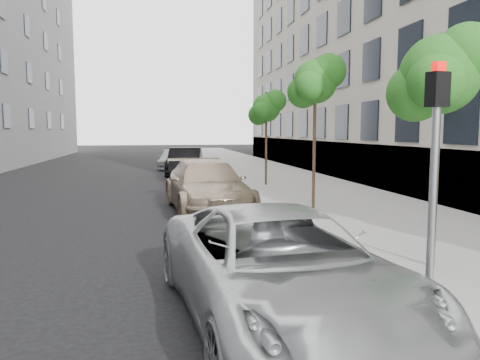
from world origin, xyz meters
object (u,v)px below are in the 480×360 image
object	(u,v)px
tree_mid	(316,82)
signal_pole	(434,164)
tree_near	(441,74)
sedan_black	(185,163)
sedan_rear	(173,159)
suv	(207,186)
sedan_blue	(193,174)
minivan	(279,268)
tree_far	(267,108)

from	to	relation	value
tree_mid	signal_pole	bearing A→B (deg)	-99.92
tree_near	signal_pole	world-z (taller)	tree_near
sedan_black	sedan_rear	bearing A→B (deg)	102.60
suv	sedan_black	size ratio (longest dim) A/B	1.14
signal_pole	sedan_rear	bearing A→B (deg)	81.51
sedan_blue	sedan_black	bearing A→B (deg)	90.75
tree_near	suv	xyz separation A→B (m)	(-3.33, 7.22, -2.74)
tree_near	sedan_blue	bearing A→B (deg)	104.66
signal_pole	minivan	bearing A→B (deg)	147.09
sedan_rear	sedan_black	bearing A→B (deg)	-80.12
tree_near	sedan_black	distance (m)	19.03
tree_far	sedan_black	distance (m)	7.03
tree_mid	tree_far	distance (m)	6.52
tree_far	signal_pole	size ratio (longest dim) A/B	1.30
tree_near	sedan_rear	world-z (taller)	tree_near
tree_mid	sedan_rear	bearing A→B (deg)	102.02
suv	sedan_rear	world-z (taller)	suv
signal_pole	minivan	size ratio (longest dim) A/B	0.59
tree_far	minivan	bearing A→B (deg)	-102.79
sedan_blue	tree_far	bearing A→B (deg)	5.57
tree_mid	sedan_rear	xyz separation A→B (m)	(-3.82, 17.92, -3.44)
minivan	sedan_rear	distance (m)	26.09
minivan	suv	world-z (taller)	suv
signal_pole	suv	distance (m)	9.77
tree_far	suv	world-z (taller)	tree_far
minivan	tree_mid	bearing A→B (deg)	62.15
signal_pole	minivan	distance (m)	2.36
sedan_blue	sedan_rear	bearing A→B (deg)	93.14
tree_mid	signal_pole	distance (m)	9.13
suv	sedan_rear	size ratio (longest dim) A/B	1.27
tree_mid	minivan	distance (m)	9.41
signal_pole	sedan_blue	distance (m)	15.19
suv	tree_near	bearing A→B (deg)	-69.69
suv	sedan_rear	distance (m)	17.22
suv	sedan_rear	bearing A→B (deg)	87.18
minivan	sedan_black	bearing A→B (deg)	84.33
sedan_blue	sedan_black	size ratio (longest dim) A/B	0.85
suv	signal_pole	bearing A→B (deg)	-83.79
sedan_blue	tree_mid	bearing A→B (deg)	-61.11
tree_mid	sedan_rear	size ratio (longest dim) A/B	1.08
tree_near	sedan_blue	world-z (taller)	tree_near
tree_mid	sedan_black	world-z (taller)	tree_mid
tree_near	sedan_black	xyz separation A→B (m)	(-3.33, 18.54, -2.74)
signal_pole	sedan_black	bearing A→B (deg)	81.54
minivan	suv	distance (m)	8.87
tree_far	sedan_blue	distance (m)	4.40
tree_near	tree_far	bearing A→B (deg)	90.00
sedan_blue	sedan_black	xyz separation A→B (m)	(-0.00, 5.82, 0.10)
sedan_blue	sedan_rear	distance (m)	11.71
tree_far	sedan_blue	xyz separation A→B (m)	(-3.33, -0.28, -2.87)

